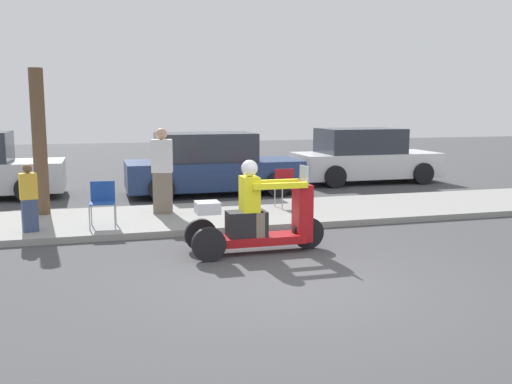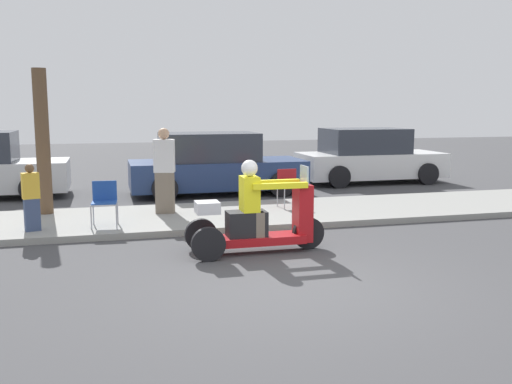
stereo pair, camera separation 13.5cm
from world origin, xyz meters
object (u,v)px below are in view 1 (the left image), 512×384
(spectator_near_curb, at_px, (29,199))
(folding_chair_curbside, at_px, (286,184))
(motorcycle_trike, at_px, (257,220))
(spectator_with_child, at_px, (162,173))
(parked_car_lot_center, at_px, (211,166))
(folding_chair_set_back, at_px, (103,199))
(parked_car_lot_right, at_px, (364,157))
(tree_trunk, at_px, (39,142))

(spectator_near_curb, height_order, folding_chair_curbside, spectator_near_curb)
(folding_chair_curbside, bearing_deg, motorcycle_trike, -116.17)
(spectator_with_child, xyz_separation_m, parked_car_lot_center, (1.61, 3.03, -0.21))
(folding_chair_set_back, height_order, parked_car_lot_right, parked_car_lot_right)
(spectator_near_curb, xyz_separation_m, folding_chair_curbside, (5.14, 1.15, -0.07))
(parked_car_lot_right, bearing_deg, tree_trunk, -158.46)
(parked_car_lot_right, bearing_deg, folding_chair_curbside, -133.60)
(spectator_near_curb, bearing_deg, folding_chair_set_back, 5.86)
(motorcycle_trike, relative_size, folding_chair_set_back, 2.72)
(spectator_with_child, xyz_separation_m, folding_chair_set_back, (-1.20, -0.98, -0.34))
(folding_chair_curbside, relative_size, parked_car_lot_right, 0.19)
(spectator_near_curb, height_order, parked_car_lot_center, parked_car_lot_center)
(spectator_with_child, height_order, folding_chair_set_back, spectator_with_child)
(spectator_with_child, distance_m, tree_trunk, 2.52)
(parked_car_lot_right, bearing_deg, parked_car_lot_center, -167.75)
(folding_chair_set_back, distance_m, parked_car_lot_center, 4.90)
(motorcycle_trike, xyz_separation_m, parked_car_lot_right, (5.42, 7.23, 0.23))
(motorcycle_trike, xyz_separation_m, spectator_with_child, (-1.13, 3.13, 0.43))
(folding_chair_set_back, xyz_separation_m, folding_chair_curbside, (3.90, 1.02, 0.00))
(tree_trunk, bearing_deg, spectator_near_curb, -92.51)
(folding_chair_set_back, bearing_deg, parked_car_lot_center, 54.92)
(folding_chair_curbside, bearing_deg, spectator_near_curb, -167.36)
(folding_chair_curbside, xyz_separation_m, parked_car_lot_center, (-1.08, 2.98, 0.13))
(folding_chair_set_back, bearing_deg, folding_chair_curbside, 14.74)
(motorcycle_trike, distance_m, parked_car_lot_center, 6.18)
(parked_car_lot_center, height_order, tree_trunk, tree_trunk)
(spectator_with_child, bearing_deg, parked_car_lot_right, 32.03)
(parked_car_lot_center, xyz_separation_m, parked_car_lot_right, (4.94, 1.07, 0.01))
(spectator_near_curb, height_order, tree_trunk, tree_trunk)
(tree_trunk, bearing_deg, parked_car_lot_center, 31.60)
(folding_chair_curbside, height_order, parked_car_lot_center, parked_car_lot_center)
(motorcycle_trike, xyz_separation_m, tree_trunk, (-3.51, 3.71, 1.06))
(spectator_near_curb, xyz_separation_m, folding_chair_set_back, (1.25, 0.13, -0.07))
(motorcycle_trike, distance_m, spectator_with_child, 3.36)
(spectator_near_curb, bearing_deg, spectator_with_child, 24.37)
(motorcycle_trike, height_order, tree_trunk, tree_trunk)
(spectator_near_curb, distance_m, spectator_with_child, 2.70)
(motorcycle_trike, height_order, spectator_with_child, spectator_with_child)
(spectator_near_curb, relative_size, folding_chair_curbside, 1.45)
(folding_chair_set_back, distance_m, parked_car_lot_right, 9.28)
(tree_trunk, bearing_deg, folding_chair_curbside, -5.99)
(motorcycle_trike, distance_m, folding_chair_set_back, 3.18)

